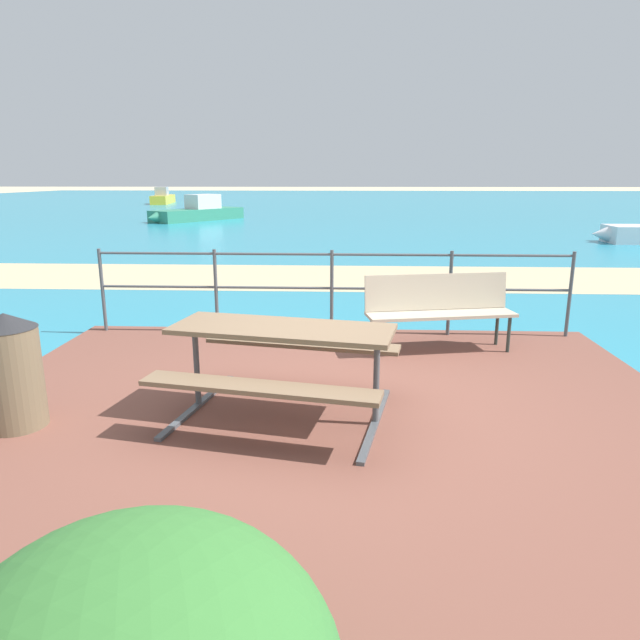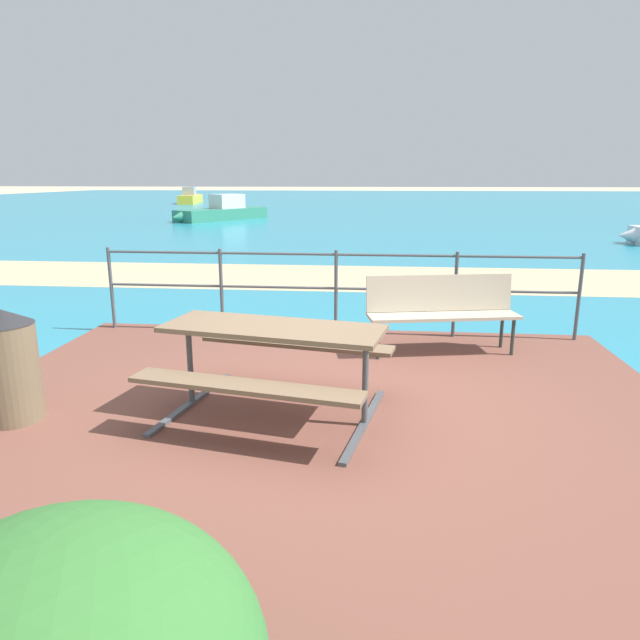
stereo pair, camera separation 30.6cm
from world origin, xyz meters
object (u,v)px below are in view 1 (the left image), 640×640
at_px(park_bench, 439,305).
at_px(boat_near, 198,212).
at_px(boat_far, 163,198).
at_px(picnic_table, 283,349).
at_px(trash_bin, 11,370).

bearing_deg(park_bench, boat_near, 100.29).
bearing_deg(boat_far, picnic_table, -169.37).
distance_m(trash_bin, boat_far, 42.10).
bearing_deg(picnic_table, park_bench, 62.40).
relative_size(picnic_table, trash_bin, 2.18).
relative_size(boat_near, boat_far, 0.90).
height_order(park_bench, trash_bin, trash_bin).
height_order(picnic_table, park_bench, park_bench).
bearing_deg(picnic_table, boat_far, 120.22).
bearing_deg(picnic_table, boat_near, 117.36).
bearing_deg(boat_near, boat_far, -124.19).
distance_m(picnic_table, park_bench, 2.51).
height_order(picnic_table, boat_near, boat_near).
relative_size(park_bench, trash_bin, 1.86).
xyz_separation_m(picnic_table, boat_near, (-6.59, 22.63, -0.24)).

